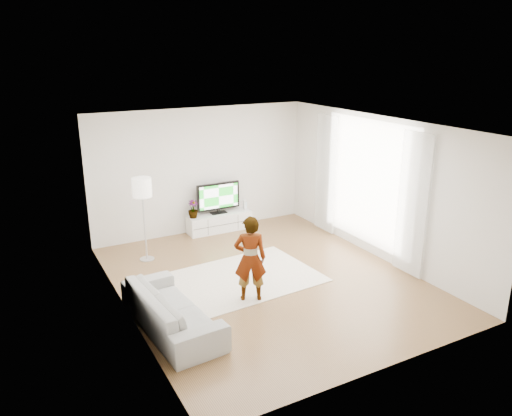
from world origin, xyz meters
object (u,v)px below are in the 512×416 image
rug (243,278)px  sofa (171,309)px  media_console (219,222)px  television (218,197)px  player (250,258)px  floor_lamp (142,191)px

rug → sofa: sofa is taller
media_console → television: size_ratio=1.46×
television → player: (-0.91, -3.29, -0.06)m
media_console → floor_lamp: bearing=-157.2°
media_console → rug: bearing=-104.9°
media_console → rug: size_ratio=0.56×
television → sofa: bearing=-123.8°
player → rug: bearing=-84.1°
television → floor_lamp: bearing=-156.5°
floor_lamp → television: bearing=23.5°
television → rug: bearing=-104.7°
sofa → floor_lamp: 2.91m
rug → sofa: 1.99m
player → floor_lamp: floor_lamp is taller
rug → floor_lamp: floor_lamp is taller
player → sofa: bearing=32.9°
rug → player: player is taller
sofa → rug: bearing=-64.1°
media_console → player: 3.43m
television → player: size_ratio=0.70×
media_console → television: 0.59m
television → player: bearing=-105.5°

